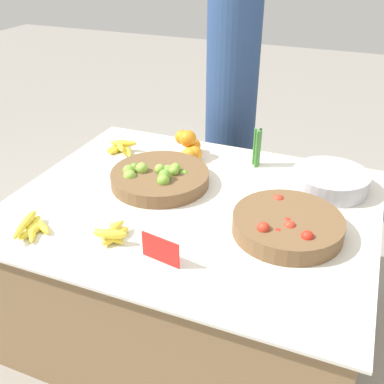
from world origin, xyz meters
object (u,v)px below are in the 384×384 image
Objects in this scene: lime_bowl at (160,177)px; metal_bowl at (330,180)px; price_sign at (160,250)px; tomato_basket at (287,225)px; vendor_person at (231,101)px.

lime_bowl is 1.34× the size of metal_bowl.
metal_bowl is 0.86m from price_sign.
lime_bowl reaches higher than metal_bowl.
lime_bowl is 0.62m from tomato_basket.
lime_bowl reaches higher than price_sign.
lime_bowl reaches higher than tomato_basket.
lime_bowl is 1.06× the size of tomato_basket.
lime_bowl is at bearing 165.22° from tomato_basket.
tomato_basket is 0.25× the size of vendor_person.
lime_bowl is 0.88m from vendor_person.
vendor_person is at bearing 135.73° from metal_bowl.
tomato_basket reaches higher than metal_bowl.
metal_bowl is (0.70, 0.24, 0.01)m from lime_bowl.
lime_bowl is 0.74m from metal_bowl.
price_sign is at bearing -138.06° from tomato_basket.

